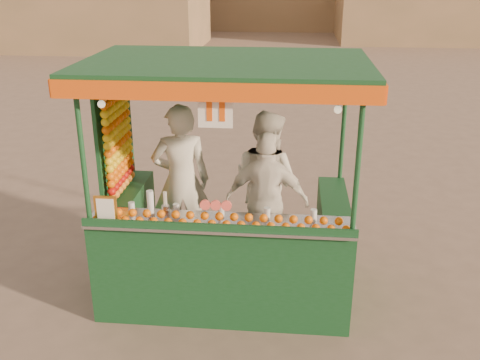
# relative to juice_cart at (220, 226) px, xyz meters

# --- Properties ---
(ground) EXTENTS (90.00, 90.00, 0.00)m
(ground) POSITION_rel_juice_cart_xyz_m (0.53, 0.04, -0.88)
(ground) COLOR brown
(ground) RESTS_ON ground
(juice_cart) EXTENTS (3.01, 1.95, 2.73)m
(juice_cart) POSITION_rel_juice_cart_xyz_m (0.00, 0.00, 0.00)
(juice_cart) COLOR #103D1A
(juice_cart) RESTS_ON ground
(vendor_left) EXTENTS (0.76, 0.58, 1.87)m
(vendor_left) POSITION_rel_juice_cart_xyz_m (-0.50, 0.39, 0.37)
(vendor_left) COLOR beige
(vendor_left) RESTS_ON ground
(vendor_middle) EXTENTS (1.08, 1.02, 1.76)m
(vendor_middle) POSITION_rel_juice_cart_xyz_m (0.49, 0.61, 0.32)
(vendor_middle) COLOR beige
(vendor_middle) RESTS_ON ground
(vendor_right) EXTENTS (0.97, 0.44, 1.63)m
(vendor_right) POSITION_rel_juice_cart_xyz_m (0.53, 0.19, 0.25)
(vendor_right) COLOR white
(vendor_right) RESTS_ON ground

